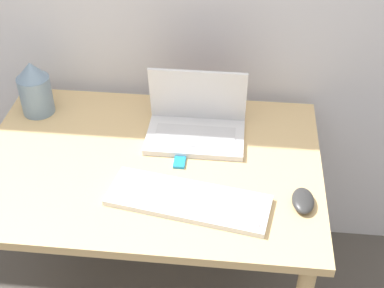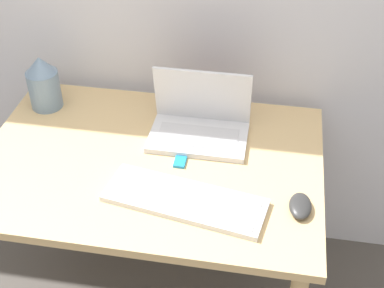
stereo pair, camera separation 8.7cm
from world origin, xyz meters
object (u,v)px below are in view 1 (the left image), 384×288
(laptop, at_px, (196,122))
(mouse, at_px, (303,201))
(mp3_player, at_px, (179,162))
(keyboard, at_px, (188,200))
(vase, at_px, (35,88))

(laptop, relative_size, mouse, 3.06)
(mp3_player, bearing_deg, keyboard, -74.83)
(mp3_player, bearing_deg, mouse, -21.01)
(vase, height_order, mp3_player, vase)
(vase, bearing_deg, laptop, -7.41)
(laptop, height_order, mp3_player, laptop)
(laptop, distance_m, mouse, 0.46)
(laptop, height_order, keyboard, laptop)
(laptop, xyz_separation_m, keyboard, (0.01, -0.34, -0.04))
(keyboard, relative_size, mouse, 4.64)
(keyboard, distance_m, mp3_player, 0.18)
(laptop, relative_size, vase, 1.63)
(mouse, bearing_deg, keyboard, -175.27)
(keyboard, distance_m, vase, 0.73)
(keyboard, bearing_deg, mouse, 4.73)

